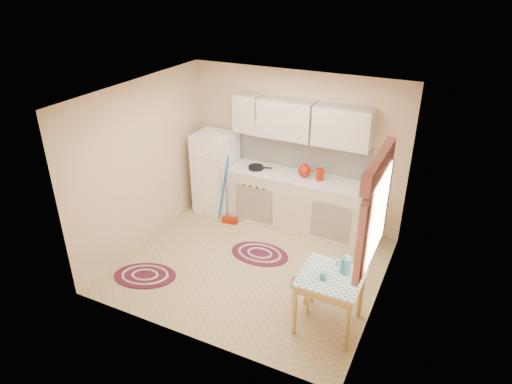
# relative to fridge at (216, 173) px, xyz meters

# --- Properties ---
(room_shell) EXTENTS (3.64, 3.60, 2.52)m
(room_shell) POSITION_rel_fridge_xyz_m (1.45, -1.01, 0.90)
(room_shell) COLOR tan
(room_shell) RESTS_ON ground
(fridge) EXTENTS (0.65, 0.60, 1.40)m
(fridge) POSITION_rel_fridge_xyz_m (0.00, 0.00, 0.00)
(fridge) COLOR white
(fridge) RESTS_ON ground
(broom) EXTENTS (0.30, 0.17, 1.20)m
(broom) POSITION_rel_fridge_xyz_m (0.44, -0.35, -0.10)
(broom) COLOR #1B5BAC
(broom) RESTS_ON ground
(base_cabinets) EXTENTS (2.25, 0.60, 0.88)m
(base_cabinets) POSITION_rel_fridge_xyz_m (1.48, 0.05, -0.26)
(base_cabinets) COLOR beige
(base_cabinets) RESTS_ON ground
(countertop) EXTENTS (2.27, 0.62, 0.04)m
(countertop) POSITION_rel_fridge_xyz_m (1.48, 0.05, 0.20)
(countertop) COLOR silver
(countertop) RESTS_ON base_cabinets
(frying_pan) EXTENTS (0.31, 0.31, 0.05)m
(frying_pan) POSITION_rel_fridge_xyz_m (0.76, 0.00, 0.24)
(frying_pan) COLOR black
(frying_pan) RESTS_ON countertop
(red_kettle) EXTENTS (0.24, 0.22, 0.22)m
(red_kettle) POSITION_rel_fridge_xyz_m (1.58, 0.05, 0.33)
(red_kettle) COLOR #941A05
(red_kettle) RESTS_ON countertop
(red_canister) EXTENTS (0.15, 0.15, 0.16)m
(red_canister) POSITION_rel_fridge_xyz_m (1.84, 0.05, 0.30)
(red_canister) COLOR #941A05
(red_canister) RESTS_ON countertop
(table) EXTENTS (0.72, 0.72, 0.72)m
(table) POSITION_rel_fridge_xyz_m (2.67, -1.95, -0.34)
(table) COLOR #D4B96A
(table) RESTS_ON ground
(stool) EXTENTS (0.35, 0.35, 0.42)m
(stool) POSITION_rel_fridge_xyz_m (2.30, -1.83, -0.49)
(stool) COLOR #941A05
(stool) RESTS_ON ground
(coffee_pot) EXTENTS (0.16, 0.14, 0.29)m
(coffee_pot) POSITION_rel_fridge_xyz_m (2.80, -1.83, 0.16)
(coffee_pot) COLOR teal
(coffee_pot) RESTS_ON table
(mug) EXTENTS (0.10, 0.10, 0.10)m
(mug) POSITION_rel_fridge_xyz_m (2.61, -2.05, 0.07)
(mug) COLOR teal
(mug) RESTS_ON table
(rug_center) EXTENTS (0.91, 0.62, 0.02)m
(rug_center) POSITION_rel_fridge_xyz_m (1.30, -0.96, -0.69)
(rug_center) COLOR maroon
(rug_center) RESTS_ON ground
(rug_left) EXTENTS (1.02, 0.84, 0.02)m
(rug_left) POSITION_rel_fridge_xyz_m (0.08, -2.15, -0.69)
(rug_left) COLOR maroon
(rug_left) RESTS_ON ground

